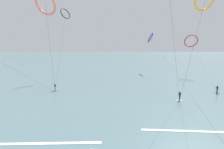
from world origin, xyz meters
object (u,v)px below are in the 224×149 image
(kite_coral, at_px, (45,4))
(kite_charcoal, at_px, (65,14))
(kite_crimson, at_px, (191,41))
(surfer_teal, at_px, (55,88))
(surfer_navy, at_px, (217,90))
(kite_violet, at_px, (151,37))
(surfer_ivory, at_px, (180,96))

(kite_coral, height_order, kite_charcoal, kite_charcoal)
(kite_crimson, xyz_separation_m, kite_charcoal, (-38.86, -2.73, 7.91))
(kite_charcoal, bearing_deg, surfer_teal, -141.34)
(kite_coral, xyz_separation_m, kite_crimson, (35.85, 29.53, -5.75))
(surfer_navy, height_order, kite_violet, kite_violet)
(kite_coral, bearing_deg, kite_violet, -99.59)
(surfer_teal, distance_m, surfer_ivory, 25.78)
(surfer_navy, bearing_deg, surfer_teal, -31.74)
(surfer_ivory, height_order, kite_coral, kite_coral)
(kite_violet, distance_m, kite_charcoal, 30.86)
(surfer_ivory, bearing_deg, surfer_teal, 73.29)
(surfer_navy, relative_size, kite_coral, 0.09)
(kite_violet, xyz_separation_m, kite_charcoal, (-27.78, -11.68, 6.62))
(surfer_teal, xyz_separation_m, kite_coral, (1.60, -8.41, 15.93))
(surfer_navy, bearing_deg, surfer_ivory, -0.79)
(surfer_navy, bearing_deg, kite_charcoal, -58.11)
(kite_violet, relative_size, kite_charcoal, 2.68)
(surfer_navy, xyz_separation_m, kite_violet, (-7.98, 32.05, 11.47))
(surfer_teal, height_order, kite_coral, kite_coral)
(kite_charcoal, bearing_deg, kite_violet, -32.90)
(surfer_ivory, relative_size, kite_coral, 0.09)
(surfer_teal, distance_m, kite_coral, 18.09)
(surfer_navy, relative_size, kite_violet, 0.03)
(kite_crimson, bearing_deg, surfer_teal, -110.48)
(kite_violet, bearing_deg, kite_charcoal, -64.86)
(surfer_teal, height_order, kite_violet, kite_violet)
(surfer_navy, distance_m, kite_charcoal, 44.96)
(surfer_navy, distance_m, kite_coral, 36.99)
(surfer_ivory, xyz_separation_m, kite_crimson, (12.64, 28.10, 10.18))
(surfer_navy, height_order, surfer_ivory, same)
(surfer_teal, distance_m, kite_crimson, 44.19)
(surfer_navy, xyz_separation_m, kite_crimson, (3.10, 23.10, 10.18))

